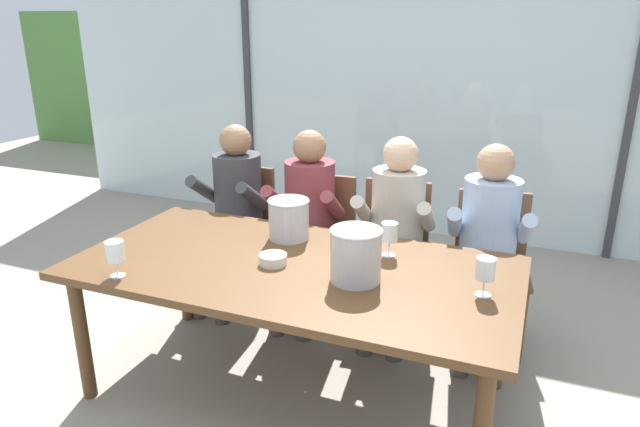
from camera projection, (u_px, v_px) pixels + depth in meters
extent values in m
plane|color=#9E9384|center=(355.00, 306.00, 3.85)|extent=(14.00, 14.00, 0.00)
cube|color=silver|center=(418.00, 89.00, 4.85)|extent=(7.35, 0.03, 2.60)
cube|color=#38383D|center=(248.00, 82.00, 5.42)|extent=(0.06, 0.06, 2.60)
cube|color=#38383D|center=(634.00, 98.00, 4.25)|extent=(0.06, 0.06, 2.60)
cube|color=#568942|center=(467.00, 87.00, 7.65)|extent=(13.35, 2.40, 2.00)
cube|color=brown|center=(293.00, 268.00, 2.74)|extent=(2.15, 1.07, 0.04)
cylinder|color=brown|center=(82.00, 338.00, 2.83)|extent=(0.07, 0.07, 0.69)
cylinder|color=brown|center=(184.00, 270.00, 3.59)|extent=(0.07, 0.07, 0.69)
cylinder|color=brown|center=(501.00, 329.00, 2.90)|extent=(0.07, 0.07, 0.69)
cube|color=brown|center=(234.00, 232.00, 3.89)|extent=(0.46, 0.46, 0.03)
cube|color=brown|center=(248.00, 194.00, 3.99)|extent=(0.42, 0.06, 0.42)
cylinder|color=brown|center=(197.00, 270.00, 3.88)|extent=(0.04, 0.04, 0.45)
cylinder|color=brown|center=(244.00, 280.00, 3.73)|extent=(0.04, 0.04, 0.45)
cylinder|color=brown|center=(228.00, 250.00, 4.21)|extent=(0.04, 0.04, 0.45)
cylinder|color=brown|center=(273.00, 259.00, 4.06)|extent=(0.04, 0.04, 0.45)
cube|color=brown|center=(315.00, 246.00, 3.65)|extent=(0.46, 0.46, 0.03)
cube|color=brown|center=(325.00, 205.00, 3.76)|extent=(0.42, 0.05, 0.42)
cylinder|color=brown|center=(277.00, 287.00, 3.62)|extent=(0.04, 0.04, 0.45)
cylinder|color=brown|center=(333.00, 297.00, 3.50)|extent=(0.04, 0.04, 0.45)
cylinder|color=brown|center=(299.00, 265.00, 3.96)|extent=(0.04, 0.04, 0.45)
cylinder|color=brown|center=(351.00, 272.00, 3.84)|extent=(0.04, 0.04, 0.45)
cube|color=brown|center=(389.00, 255.00, 3.51)|extent=(0.46, 0.46, 0.03)
cube|color=brown|center=(397.00, 212.00, 3.62)|extent=(0.42, 0.06, 0.42)
cylinder|color=brown|center=(351.00, 299.00, 3.48)|extent=(0.04, 0.04, 0.45)
cylinder|color=brown|center=(412.00, 308.00, 3.36)|extent=(0.04, 0.04, 0.45)
cylinder|color=brown|center=(366.00, 274.00, 3.82)|extent=(0.04, 0.04, 0.45)
cylinder|color=brown|center=(422.00, 282.00, 3.70)|extent=(0.04, 0.04, 0.45)
cube|color=brown|center=(490.00, 272.00, 3.28)|extent=(0.50, 0.50, 0.03)
cube|color=brown|center=(492.00, 224.00, 3.40)|extent=(0.42, 0.09, 0.42)
cylinder|color=brown|center=(452.00, 320.00, 3.23)|extent=(0.04, 0.04, 0.45)
cylinder|color=brown|center=(522.00, 328.00, 3.14)|extent=(0.04, 0.04, 0.45)
cylinder|color=brown|center=(454.00, 291.00, 3.58)|extent=(0.04, 0.04, 0.45)
cylinder|color=brown|center=(517.00, 297.00, 3.49)|extent=(0.04, 0.04, 0.45)
cylinder|color=#38383D|center=(238.00, 192.00, 3.79)|extent=(0.33, 0.33, 0.52)
sphere|color=#936B4C|center=(236.00, 140.00, 3.68)|extent=(0.21, 0.21, 0.21)
cube|color=#47423D|center=(212.00, 236.00, 3.74)|extent=(0.14, 0.40, 0.13)
cube|color=#47423D|center=(235.00, 240.00, 3.67)|extent=(0.14, 0.40, 0.13)
cylinder|color=#47423D|center=(197.00, 283.00, 3.65)|extent=(0.10, 0.10, 0.48)
cylinder|color=#47423D|center=(221.00, 288.00, 3.58)|extent=(0.10, 0.10, 0.48)
cylinder|color=#38383D|center=(204.00, 190.00, 3.76)|extent=(0.09, 0.33, 0.26)
cylinder|color=#38383D|center=(253.00, 197.00, 3.61)|extent=(0.09, 0.33, 0.26)
cylinder|color=brown|center=(310.00, 201.00, 3.61)|extent=(0.34, 0.34, 0.52)
sphere|color=#936B4C|center=(310.00, 147.00, 3.49)|extent=(0.21, 0.21, 0.21)
cube|color=#47423D|center=(286.00, 248.00, 3.54)|extent=(0.16, 0.41, 0.13)
cube|color=#47423D|center=(314.00, 252.00, 3.49)|extent=(0.16, 0.41, 0.13)
cylinder|color=#47423D|center=(276.00, 299.00, 3.44)|extent=(0.10, 0.10, 0.48)
cylinder|color=#47423D|center=(303.00, 303.00, 3.39)|extent=(0.10, 0.10, 0.48)
cylinder|color=brown|center=(275.00, 200.00, 3.55)|extent=(0.10, 0.33, 0.26)
cylinder|color=brown|center=(333.00, 205.00, 3.44)|extent=(0.10, 0.33, 0.26)
cylinder|color=#B7AD9E|center=(398.00, 212.00, 3.40)|extent=(0.34, 0.34, 0.52)
sphere|color=#DBAD89|center=(400.00, 155.00, 3.29)|extent=(0.21, 0.21, 0.21)
cube|color=#47423D|center=(374.00, 262.00, 3.33)|extent=(0.15, 0.41, 0.13)
cube|color=#47423D|center=(404.00, 266.00, 3.28)|extent=(0.15, 0.41, 0.13)
cylinder|color=#47423D|center=(365.00, 317.00, 3.24)|extent=(0.10, 0.10, 0.48)
cylinder|color=#47423D|center=(396.00, 322.00, 3.19)|extent=(0.10, 0.10, 0.48)
cylinder|color=#B7AD9E|center=(362.00, 211.00, 3.34)|extent=(0.10, 0.33, 0.26)
cylinder|color=#B7AD9E|center=(427.00, 217.00, 3.23)|extent=(0.10, 0.33, 0.26)
cylinder|color=#9EB2D1|center=(490.00, 223.00, 3.21)|extent=(0.35, 0.35, 0.52)
sphere|color=tan|center=(496.00, 163.00, 3.10)|extent=(0.21, 0.21, 0.21)
cube|color=#47423D|center=(468.00, 277.00, 3.14)|extent=(0.17, 0.41, 0.13)
cube|color=#47423D|center=(502.00, 281.00, 3.09)|extent=(0.17, 0.41, 0.13)
cylinder|color=#47423D|center=(463.00, 336.00, 3.04)|extent=(0.10, 0.10, 0.48)
cylinder|color=#47423D|center=(497.00, 341.00, 2.99)|extent=(0.10, 0.10, 0.48)
cylinder|color=#9EB2D1|center=(455.00, 223.00, 3.15)|extent=(0.11, 0.33, 0.26)
cylinder|color=#9EB2D1|center=(526.00, 229.00, 3.04)|extent=(0.11, 0.33, 0.26)
cylinder|color=#B7B7BC|center=(289.00, 219.00, 3.04)|extent=(0.22, 0.22, 0.21)
torus|color=silver|center=(289.00, 201.00, 3.00)|extent=(0.23, 0.23, 0.01)
cylinder|color=#B7B7BC|center=(356.00, 256.00, 2.53)|extent=(0.23, 0.23, 0.24)
torus|color=silver|center=(356.00, 230.00, 2.49)|extent=(0.24, 0.24, 0.01)
cylinder|color=silver|center=(273.00, 259.00, 2.73)|extent=(0.14, 0.14, 0.05)
cylinder|color=silver|center=(389.00, 255.00, 2.84)|extent=(0.07, 0.07, 0.00)
cylinder|color=silver|center=(389.00, 248.00, 2.83)|extent=(0.01, 0.01, 0.07)
cylinder|color=silver|center=(390.00, 232.00, 2.80)|extent=(0.08, 0.08, 0.09)
cylinder|color=silver|center=(483.00, 295.00, 2.43)|extent=(0.07, 0.07, 0.00)
cylinder|color=silver|center=(484.00, 287.00, 2.41)|extent=(0.01, 0.01, 0.07)
cylinder|color=silver|center=(486.00, 268.00, 2.39)|extent=(0.08, 0.08, 0.09)
cylinder|color=#E0D184|center=(485.00, 274.00, 2.39)|extent=(0.07, 0.07, 0.04)
cylinder|color=silver|center=(118.00, 276.00, 2.61)|extent=(0.07, 0.07, 0.00)
cylinder|color=silver|center=(117.00, 268.00, 2.60)|extent=(0.01, 0.01, 0.07)
cylinder|color=silver|center=(115.00, 251.00, 2.57)|extent=(0.08, 0.08, 0.09)
cylinder|color=#560C1E|center=(115.00, 256.00, 2.58)|extent=(0.07, 0.07, 0.04)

